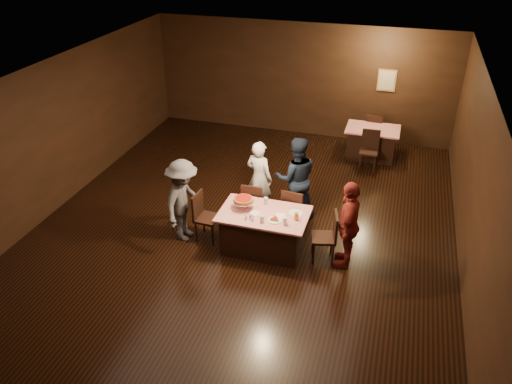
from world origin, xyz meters
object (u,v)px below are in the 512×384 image
at_px(chair_far_right, 294,209).
at_px(glass_front_right, 285,221).
at_px(chair_end_right, 324,237).
at_px(glass_back, 266,201).
at_px(chair_end_left, 207,217).
at_px(chair_back_near, 369,151).
at_px(diner_navy_hoodie, 296,178).
at_px(diner_red_shirt, 348,224).
at_px(plate_empty, 296,213).
at_px(glass_amber, 296,216).
at_px(back_table, 371,143).
at_px(main_table, 264,231).
at_px(chair_far_left, 255,203).
at_px(diner_white_jacket, 259,178).
at_px(diner_grey_knit, 183,201).
at_px(glass_front_left, 262,219).
at_px(chair_back_far, 374,130).
at_px(pizza_stand, 243,200).

distance_m(chair_far_right, glass_front_right, 1.07).
distance_m(chair_end_right, glass_back, 1.24).
relative_size(chair_end_left, chair_back_near, 1.00).
relative_size(diner_navy_hoodie, diner_red_shirt, 1.06).
relative_size(diner_red_shirt, glass_front_right, 11.72).
relative_size(chair_end_left, plate_empty, 3.80).
bearing_deg(glass_amber, glass_back, 151.70).
xyz_separation_m(chair_far_right, glass_front_right, (0.05, -1.00, 0.37)).
bearing_deg(chair_far_right, glass_amber, 110.36).
xyz_separation_m(back_table, glass_front_right, (-1.07, -4.76, 0.46)).
xyz_separation_m(chair_end_right, glass_amber, (-0.50, -0.05, 0.37)).
height_order(main_table, chair_far_right, chair_far_right).
height_order(chair_far_left, diner_navy_hoodie, diner_navy_hoodie).
height_order(diner_white_jacket, glass_front_right, diner_white_jacket).
relative_size(diner_grey_knit, glass_front_left, 11.67).
bearing_deg(plate_empty, chair_far_left, 147.72).
relative_size(chair_end_right, diner_white_jacket, 0.60).
distance_m(chair_end_right, glass_front_right, 0.79).
bearing_deg(back_table, chair_back_near, -90.00).
relative_size(chair_far_left, diner_white_jacket, 0.60).
relative_size(chair_far_right, chair_end_left, 1.00).
bearing_deg(diner_navy_hoodie, diner_white_jacket, -13.28).
height_order(chair_end_left, chair_back_near, same).
bearing_deg(back_table, chair_back_far, 90.00).
xyz_separation_m(chair_end_left, chair_end_right, (2.20, 0.00, 0.00)).
xyz_separation_m(main_table, plate_empty, (0.55, 0.15, 0.39)).
height_order(chair_end_right, glass_front_left, chair_end_right).
distance_m(main_table, glass_front_right, 0.69).
xyz_separation_m(chair_far_left, glass_front_left, (0.45, -1.05, 0.37)).
xyz_separation_m(chair_far_right, chair_end_right, (0.70, -0.75, 0.00)).
relative_size(chair_far_left, chair_back_near, 1.00).
bearing_deg(chair_far_left, diner_red_shirt, 160.27).
bearing_deg(chair_far_left, plate_empty, 149.65).
bearing_deg(chair_end_right, main_table, -102.80).
bearing_deg(back_table, diner_navy_hoodie, -110.69).
xyz_separation_m(back_table, diner_white_jacket, (-1.95, -3.32, 0.41)).
distance_m(chair_far_left, glass_amber, 1.33).
height_order(chair_far_left, chair_back_near, same).
height_order(chair_end_left, pizza_stand, pizza_stand).
relative_size(chair_far_left, diner_red_shirt, 0.58).
relative_size(chair_end_left, diner_red_shirt, 0.58).
bearing_deg(glass_back, diner_white_jacket, 113.61).
relative_size(chair_back_near, glass_amber, 6.79).
relative_size(chair_end_left, pizza_stand, 2.50).
xyz_separation_m(diner_grey_knit, glass_amber, (2.12, 0.04, 0.02)).
xyz_separation_m(chair_far_right, chair_back_near, (1.12, 3.06, 0.00)).
bearing_deg(chair_end_left, glass_front_right, -95.26).
height_order(chair_back_near, pizza_stand, pizza_stand).
relative_size(main_table, pizza_stand, 4.21).
relative_size(main_table, glass_front_left, 11.43).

